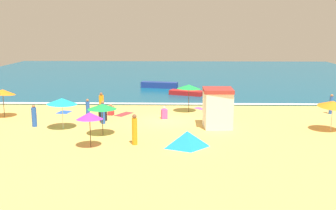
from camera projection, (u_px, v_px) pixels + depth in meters
ground_plane at (167, 121)px, 30.00m from camera, size 60.00×60.00×0.00m
ocean_water at (172, 75)px, 57.44m from camera, size 60.00×44.00×0.10m
wave_breaker_foam at (169, 104)px, 36.16m from camera, size 57.00×0.70×0.01m
lifeguard_cabana at (218, 108)px, 27.93m from camera, size 2.03×2.12×2.79m
beach_umbrella_0 at (189, 87)px, 32.67m from camera, size 2.79×2.79×2.36m
beach_umbrella_1 at (333, 104)px, 26.75m from camera, size 2.52×2.53×2.19m
beach_umbrella_2 at (62, 101)px, 27.39m from camera, size 2.56×2.55×2.22m
beach_umbrella_3 at (90, 116)px, 23.11m from camera, size 1.68×1.69×2.17m
beach_umbrella_4 at (3, 92)px, 30.81m from camera, size 2.66×2.65×2.33m
beach_umbrella_5 at (102, 107)px, 25.72m from camera, size 2.23×2.24×2.12m
beach_tent at (187, 139)px, 23.39m from camera, size 2.26×1.80×1.01m
beachgoer_0 at (103, 113)px, 29.05m from camera, size 0.38×0.38×1.70m
beachgoer_2 at (331, 104)px, 32.29m from camera, size 0.39×0.39×1.64m
beachgoer_3 at (103, 116)px, 30.01m from camera, size 0.64×0.64×0.90m
beachgoer_4 at (164, 113)px, 30.69m from camera, size 0.54×0.54×0.98m
beachgoer_5 at (34, 116)px, 28.24m from camera, size 0.49×0.49×1.60m
beachgoer_7 at (135, 130)px, 23.92m from camera, size 0.35×0.35×1.89m
beachgoer_8 at (88, 109)px, 30.60m from camera, size 0.41×0.41×1.56m
beachgoer_9 at (111, 110)px, 31.96m from camera, size 0.52×0.52×0.89m
beachgoer_11 at (101, 103)px, 33.26m from camera, size 0.56×0.56×1.61m
beach_towel_1 at (202, 109)px, 34.29m from camera, size 1.66×1.73×0.01m
beach_towel_2 at (124, 114)px, 32.31m from camera, size 1.52×1.92×0.01m
beach_towel_3 at (64, 112)px, 33.02m from camera, size 1.18×1.44×0.01m
small_boat_0 at (186, 93)px, 40.71m from camera, size 3.62×2.29×0.45m
small_boat_1 at (159, 85)px, 45.33m from camera, size 4.27×1.79×0.66m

